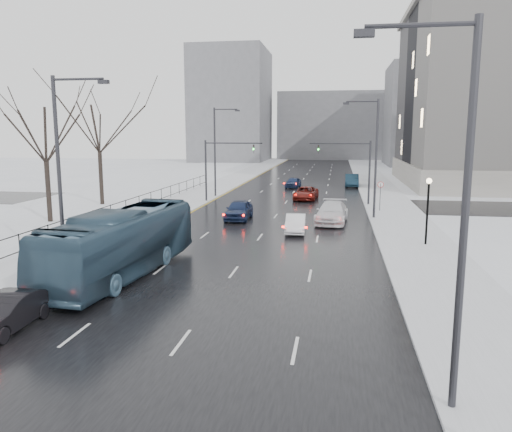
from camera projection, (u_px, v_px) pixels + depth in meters
The scene contains 27 objects.
road at pixel (295, 190), 63.19m from camera, with size 16.00×150.00×0.04m, color black.
cross_road at pixel (285, 204), 51.52m from camera, with size 130.00×10.00×0.04m, color black.
sidewalk_left at pixel (215, 188), 64.86m from camera, with size 5.00×150.00×0.16m, color silver.
sidewalk_right at pixel (380, 192), 61.51m from camera, with size 5.00×150.00×0.16m, color silver.
park_strip at pixel (145, 187), 66.37m from camera, with size 14.00×150.00×0.12m, color white.
tree_park_d at pixel (51, 223), 40.73m from camera, with size 8.75×8.75×12.50m, color black, non-canonical shape.
tree_park_e at pixel (102, 205), 50.52m from camera, with size 9.45×9.45×13.50m, color black, non-canonical shape.
iron_fence at pixel (80, 222), 35.92m from camera, with size 0.06×70.00×1.30m.
streetlight_r_near at pixel (456, 201), 12.30m from camera, with size 2.95×0.25×10.00m.
streetlight_r_mid at pixel (373, 153), 41.50m from camera, with size 2.95×0.25×10.00m.
streetlight_l_near at pixel (63, 167), 24.64m from camera, with size 2.95×0.25×10.00m.
streetlight_l_far at pixel (217, 147), 55.78m from camera, with size 2.95×0.25×10.00m.
lamppost_r_mid at pixel (428, 201), 31.76m from camera, with size 0.36×0.36×4.28m.
mast_signal_right at pixel (359, 165), 49.67m from camera, with size 6.10×0.33×6.50m.
mast_signal_left at pixel (216, 163), 52.00m from camera, with size 6.10×0.33×6.50m.
no_uturn_sign at pixel (381, 187), 45.78m from camera, with size 0.60×0.06×2.70m.
bldg_far_right at pixel (443, 115), 110.45m from camera, with size 24.00×20.00×22.00m, color slate.
bldg_far_left at pixel (232, 106), 127.64m from camera, with size 18.00×22.00×28.00m, color slate.
bldg_far_center at pixel (334, 126), 138.93m from camera, with size 30.00×18.00×18.00m, color slate.
sedan_left_near at pixel (8, 312), 18.43m from camera, with size 1.43×4.11×1.36m, color black.
bus at pixel (122, 243), 25.42m from camera, with size 2.85×12.19×3.40m, color #345065.
sedan_center_near at pixel (239, 210), 41.95m from camera, with size 1.93×4.80×1.64m, color #18264A.
sedan_right_near at pixel (296, 224), 36.48m from camera, with size 1.41×4.04×1.33m, color white.
sedan_right_cross at pixel (306, 193), 54.30m from camera, with size 2.34×5.08×1.41m, color maroon.
sedan_right_far at pixel (332, 212), 40.35m from camera, with size 2.38×5.84×1.70m, color silver.
sedan_center_far at pixel (293, 182), 66.02m from camera, with size 1.65×4.10×1.40m, color navy.
sedan_right_distant at pixel (352, 180), 67.40m from camera, with size 1.78×5.10×1.68m, color #152D40.
Camera 1 is at (5.25, -2.83, 7.29)m, focal length 35.00 mm.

